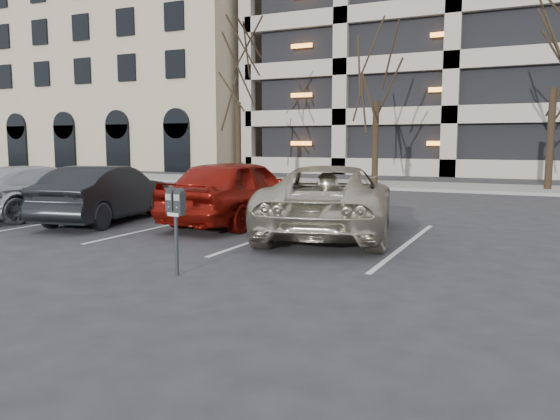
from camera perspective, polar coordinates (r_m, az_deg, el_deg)
The scene contains 12 objects.
ground at distance 8.92m, azimuth 1.01°, elevation -5.43°, with size 140.00×140.00×0.00m, color #28282B.
sidewalk at distance 24.28m, azimuth 16.68°, elevation 2.33°, with size 80.00×4.00×0.12m, color gray.
stall_lines at distance 11.55m, azimuth -0.65°, elevation -2.53°, with size 16.90×5.20×0.00m.
office_building at distance 49.61m, azimuth -14.94°, elevation 13.24°, with size 26.00×16.20×15.00m.
tree_a at distance 27.87m, azimuth -4.46°, elevation 16.08°, with size 3.85×3.85×8.74m.
tree_b at distance 25.17m, azimuth 10.14°, elevation 16.36°, with size 3.68×3.68×8.37m.
tree_c at distance 24.39m, azimuth 27.01°, elevation 17.10°, with size 3.96×3.96×8.99m.
parking_meter at distance 8.01m, azimuth -10.86°, elevation -0.02°, with size 0.34×0.18×1.25m.
suv_silver at distance 11.51m, azimuth 5.25°, elevation 1.05°, with size 3.56×5.68×1.47m.
car_red at distance 13.05m, azimuth -4.41°, elevation 2.00°, with size 1.85×4.61×1.57m, color maroon.
car_dark at distance 13.97m, azimuth -17.70°, elevation 1.62°, with size 1.46×4.17×1.38m, color black.
car_silver at distance 15.63m, azimuth -23.69°, elevation 1.84°, with size 1.88×4.62×1.34m, color #B0B3B8.
Camera 1 is at (3.56, -7.95, 1.92)m, focal length 35.00 mm.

